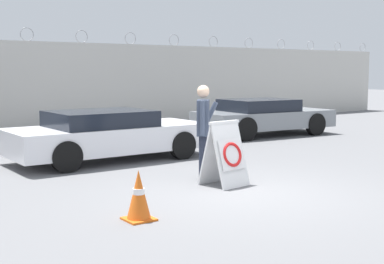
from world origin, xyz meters
TOP-DOWN VIEW (x-y plane):
  - ground_plane at (0.00, 0.00)m, footprint 90.00×90.00m
  - perimeter_wall at (0.00, 11.15)m, footprint 36.00×0.30m
  - barricade_sign at (0.14, 0.61)m, footprint 0.75×0.77m
  - security_guard at (0.07, 1.21)m, footprint 0.64×0.56m
  - traffic_cone_near at (-2.27, -0.47)m, footprint 0.40×0.40m
  - parked_car_rear_sedan at (-0.38, 4.37)m, footprint 4.70×2.05m
  - parked_car_far_side at (5.89, 5.92)m, footprint 4.62×2.25m

SIDE VIEW (x-z plane):
  - ground_plane at x=0.00m, z-range 0.00..0.00m
  - traffic_cone_near at x=-2.27m, z-range 0.00..0.71m
  - barricade_sign at x=0.14m, z-range 0.00..1.18m
  - parked_car_rear_sedan at x=-0.38m, z-range 0.02..1.19m
  - parked_car_far_side at x=5.89m, z-range 0.03..1.20m
  - security_guard at x=0.07m, z-range 0.11..1.92m
  - perimeter_wall at x=0.00m, z-range -0.22..3.30m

